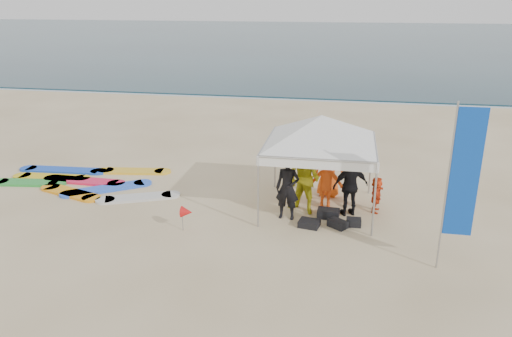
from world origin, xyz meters
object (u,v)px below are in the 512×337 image
at_px(surfboard_spread, 84,182).
at_px(person_black_b, 350,186).
at_px(person_black_a, 288,188).
at_px(person_orange_b, 329,167).
at_px(canopy_tent, 322,116).
at_px(person_orange_a, 326,180).
at_px(person_seated, 376,194).
at_px(feather_flag, 463,175).
at_px(person_yellow, 304,179).
at_px(marker_pennant, 187,212).

bearing_deg(surfboard_spread, person_black_b, -6.24).
relative_size(person_black_a, person_orange_b, 0.96).
xyz_separation_m(person_orange_b, canopy_tent, (-0.23, -1.00, 1.71)).
bearing_deg(canopy_tent, person_orange_a, 39.73).
relative_size(person_black_a, surfboard_spread, 0.29).
distance_m(person_orange_a, person_orange_b, 0.85).
height_order(person_orange_a, person_seated, person_orange_a).
height_order(person_seated, feather_flag, feather_flag).
xyz_separation_m(canopy_tent, feather_flag, (2.96, -2.66, -0.47)).
bearing_deg(person_orange_a, canopy_tent, 37.69).
bearing_deg(person_yellow, person_orange_b, 92.03).
bearing_deg(person_orange_b, canopy_tent, 90.88).
bearing_deg(canopy_tent, feather_flag, -41.89).
relative_size(person_orange_b, marker_pennant, 2.71).
bearing_deg(person_seated, person_black_a, 117.64).
bearing_deg(person_black_a, surfboard_spread, 172.83).
distance_m(feather_flag, marker_pennant, 6.26).
distance_m(person_orange_a, canopy_tent, 1.82).
relative_size(person_black_b, canopy_tent, 0.41).
relative_size(person_black_a, person_black_b, 1.02).
distance_m(person_black_b, marker_pennant, 4.25).
height_order(canopy_tent, feather_flag, feather_flag).
height_order(person_orange_b, canopy_tent, canopy_tent).
relative_size(person_orange_b, person_seated, 1.77).
bearing_deg(person_orange_b, surfboard_spread, 16.36).
height_order(person_black_a, person_orange_b, person_orange_b).
bearing_deg(person_yellow, canopy_tent, 65.80).
distance_m(person_orange_b, canopy_tent, 1.99).
distance_m(person_black_a, feather_flag, 4.36).
bearing_deg(marker_pennant, person_black_b, 23.73).
xyz_separation_m(feather_flag, surfboard_spread, (-10.20, 3.31, -2.07)).
distance_m(person_black_a, person_seated, 2.44).
xyz_separation_m(person_seated, canopy_tent, (-1.52, -0.10, 2.09)).
height_order(person_yellow, surfboard_spread, person_yellow).
xyz_separation_m(person_yellow, feather_flag, (3.33, -2.36, 1.16)).
bearing_deg(person_orange_a, feather_flag, 132.55).
xyz_separation_m(person_black_a, person_yellow, (0.38, 0.45, 0.12)).
distance_m(person_black_a, marker_pennant, 2.61).
distance_m(person_black_a, person_yellow, 0.60).
distance_m(person_black_a, surfboard_spread, 6.69).
bearing_deg(person_yellow, person_black_a, -103.40).
height_order(person_orange_a, marker_pennant, person_orange_a).
distance_m(person_orange_a, surfboard_spread, 7.48).
height_order(person_yellow, marker_pennant, person_yellow).
xyz_separation_m(person_orange_a, surfboard_spread, (-7.43, 0.49, -0.74)).
relative_size(person_black_b, person_orange_b, 0.94).
distance_m(person_black_a, person_orange_a, 1.30).
bearing_deg(person_black_a, person_yellow, 54.91).
bearing_deg(person_black_b, person_yellow, -19.13).
distance_m(marker_pennant, surfboard_spread, 4.95).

